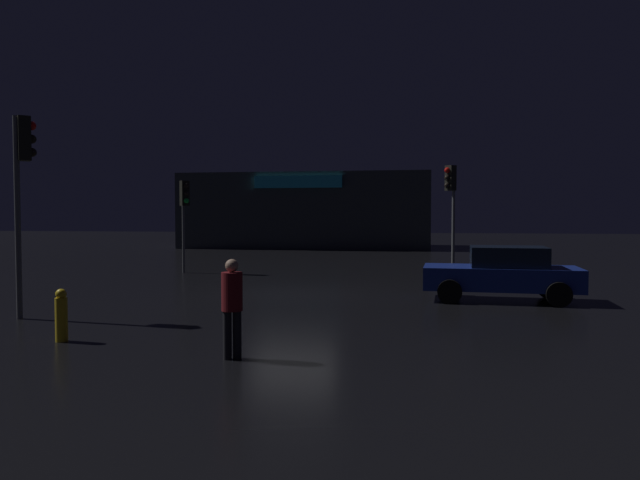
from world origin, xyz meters
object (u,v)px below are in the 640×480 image
Objects in this scene: pedestrian at (232,301)px; store_building at (310,211)px; car_near at (503,273)px; fire_hydrant at (61,315)px; traffic_signal_cross_left at (185,202)px; traffic_signal_opposite at (451,193)px; traffic_signal_main at (22,170)px.

store_building is at bearing 98.20° from pedestrian.
car_near is 10.96m from fire_hydrant.
pedestrian is at bearing -64.98° from traffic_signal_cross_left.
pedestrian is (4.81, -33.40, -1.66)m from store_building.
traffic_signal_opposite is 5.43m from car_near.
traffic_signal_main is 13.55m from traffic_signal_opposite.
traffic_signal_opposite is 10.37m from traffic_signal_cross_left.
traffic_signal_cross_left is at bearing -93.98° from store_building.
traffic_signal_opposite is 4.17× the size of fire_hydrant.
traffic_signal_main is (-0.94, -30.53, 0.72)m from store_building.
traffic_signal_main is 10.46m from traffic_signal_cross_left.
traffic_signal_cross_left reaches higher than pedestrian.
pedestrian is (5.75, -2.87, -2.38)m from traffic_signal_main.
fire_hydrant is (-3.50, 0.76, -0.46)m from pedestrian.
traffic_signal_cross_left is 13.02m from car_near.
traffic_signal_main is 1.23× the size of traffic_signal_cross_left.
pedestrian is at bearing -81.80° from store_building.
store_building is 3.82× the size of traffic_signal_main.
traffic_signal_opposite is 13.96m from fire_hydrant.
traffic_signal_cross_left is at bearing 102.19° from fire_hydrant.
store_building is 4.25× the size of traffic_signal_opposite.
traffic_signal_opposite is at bearing 56.38° from fire_hydrant.
fire_hydrant is at bearing -87.70° from store_building.
traffic_signal_cross_left is at bearing 92.53° from traffic_signal_main.
pedestrian reaches higher than fire_hydrant.
traffic_signal_opposite reaches higher than pedestrian.
traffic_signal_opposite is (8.90, -21.21, 0.48)m from store_building.
traffic_signal_opposite is 0.98× the size of car_near.
store_building reaches higher than pedestrian.
traffic_signal_cross_left is at bearing 152.69° from car_near.
pedestrian is (-5.21, -7.41, 0.18)m from car_near.
traffic_signal_main is 2.79× the size of pedestrian.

